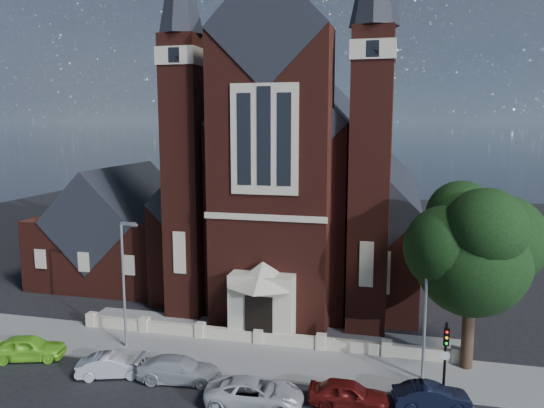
{
  "coord_description": "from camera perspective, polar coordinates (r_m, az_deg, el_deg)",
  "views": [
    {
      "loc": [
        8.42,
        -24.57,
        14.11
      ],
      "look_at": [
        -0.48,
        12.0,
        8.26
      ],
      "focal_mm": 35.0,
      "sensor_mm": 36.0,
      "label": 1
    }
  ],
  "objects": [
    {
      "name": "ground",
      "position": [
        42.84,
        1.59,
        -10.4
      ],
      "size": [
        120.0,
        120.0,
        0.0
      ],
      "primitive_type": "plane",
      "color": "black",
      "rests_on": "ground"
    },
    {
      "name": "pavement_strip",
      "position": [
        33.39,
        -2.34,
        -16.17
      ],
      "size": [
        60.0,
        5.0,
        0.12
      ],
      "primitive_type": "cube",
      "color": "gray",
      "rests_on": "ground"
    },
    {
      "name": "forecourt_paving",
      "position": [
        36.92,
        -0.58,
        -13.63
      ],
      "size": [
        26.0,
        3.0,
        0.14
      ],
      "primitive_type": "cube",
      "color": "gray",
      "rests_on": "ground"
    },
    {
      "name": "forecourt_wall",
      "position": [
        35.14,
        -1.41,
        -14.84
      ],
      "size": [
        24.0,
        0.4,
        0.9
      ],
      "primitive_type": "cube",
      "color": "#C3B59B",
      "rests_on": "ground"
    },
    {
      "name": "church",
      "position": [
        48.61,
        3.6,
        1.82
      ],
      "size": [
        20.01,
        34.9,
        29.2
      ],
      "color": "#441912",
      "rests_on": "ground"
    },
    {
      "name": "parish_hall",
      "position": [
        50.1,
        -15.85,
        -3.13
      ],
      "size": [
        12.0,
        12.2,
        10.24
      ],
      "color": "#441912",
      "rests_on": "ground"
    },
    {
      "name": "street_tree",
      "position": [
        31.39,
        21.02,
        -4.93
      ],
      "size": [
        6.4,
        6.6,
        10.7
      ],
      "color": "black",
      "rests_on": "ground"
    },
    {
      "name": "street_lamp_left",
      "position": [
        34.25,
        -15.57,
        -7.62
      ],
      "size": [
        1.16,
        0.22,
        8.09
      ],
      "color": "gray",
      "rests_on": "ground"
    },
    {
      "name": "street_lamp_right",
      "position": [
        30.16,
        16.38,
        -9.92
      ],
      "size": [
        1.16,
        0.22,
        8.09
      ],
      "color": "gray",
      "rests_on": "ground"
    },
    {
      "name": "traffic_signal",
      "position": [
        29.47,
        18.17,
        -14.66
      ],
      "size": [
        0.28,
        0.42,
        4.0
      ],
      "color": "black",
      "rests_on": "ground"
    },
    {
      "name": "car_lime_van",
      "position": [
        35.95,
        -24.77,
        -13.85
      ],
      "size": [
        4.63,
        2.97,
        1.47
      ],
      "primitive_type": "imported",
      "rotation": [
        0.0,
        0.0,
        1.88
      ],
      "color": "#7DD72B",
      "rests_on": "ground"
    },
    {
      "name": "car_silver_a",
      "position": [
        32.19,
        -16.78,
        -16.31
      ],
      "size": [
        4.08,
        2.56,
        1.27
      ],
      "primitive_type": "imported",
      "rotation": [
        0.0,
        0.0,
        1.91
      ],
      "color": "#AAADB2",
      "rests_on": "ground"
    },
    {
      "name": "car_silver_b",
      "position": [
        30.87,
        -9.98,
        -17.11
      ],
      "size": [
        4.83,
        2.42,
        1.35
      ],
      "primitive_type": "imported",
      "rotation": [
        0.0,
        0.0,
        1.69
      ],
      "color": "#A7AAAF",
      "rests_on": "ground"
    },
    {
      "name": "car_white_suv",
      "position": [
        28.16,
        -1.89,
        -19.63
      ],
      "size": [
        5.19,
        2.83,
        1.38
      ],
      "primitive_type": "imported",
      "rotation": [
        0.0,
        0.0,
        1.68
      ],
      "color": "silver",
      "rests_on": "ground"
    },
    {
      "name": "car_dark_red",
      "position": [
        28.32,
        8.21,
        -19.57
      ],
      "size": [
        4.03,
        1.67,
        1.37
      ],
      "primitive_type": "imported",
      "rotation": [
        0.0,
        0.0,
        1.59
      ],
      "color": "#5A110F",
      "rests_on": "ground"
    },
    {
      "name": "car_navy",
      "position": [
        29.05,
        16.8,
        -19.22
      ],
      "size": [
        3.98,
        2.02,
        1.25
      ],
      "primitive_type": "imported",
      "rotation": [
        0.0,
        0.0,
        1.76
      ],
      "color": "black",
      "rests_on": "ground"
    }
  ]
}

